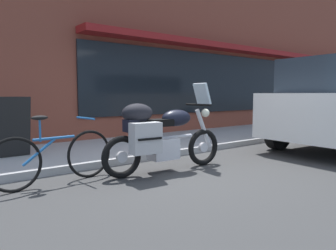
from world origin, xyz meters
The scene contains 6 objects.
ground_plane centered at (0.00, 0.00, 0.00)m, with size 80.00×80.00×0.00m, color #363636.
storefront_building centered at (8.00, 3.61, 3.00)m, with size 24.00×0.90×6.13m.
sidewalk_curb centered at (9.00, 2.23, 0.06)m, with size 30.00×2.44×0.12m.
touring_motorcycle centered at (-0.46, 0.20, 0.60)m, with size 2.14×0.62×1.39m.
parked_bicycle centered at (-1.95, 0.56, 0.38)m, with size 1.72×0.48×0.93m.
sandwich_board_sign centered at (-2.06, 2.33, 0.64)m, with size 0.55×0.43×1.03m.
Camera 1 is at (-3.37, -3.68, 1.21)m, focal length 34.35 mm.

